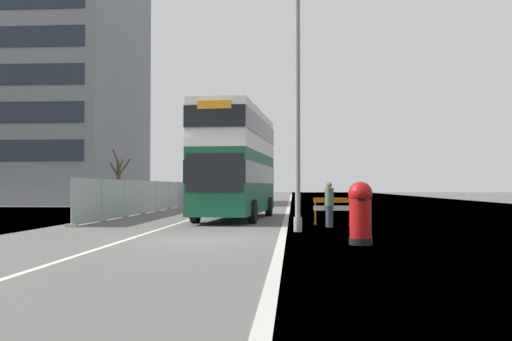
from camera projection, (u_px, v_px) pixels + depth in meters
ground at (220, 242)px, 16.65m from camera, size 140.00×280.00×0.10m
double_decker_bus at (237, 162)px, 27.56m from camera, size 3.25×10.58×5.09m
lamppost_foreground at (298, 100)px, 19.92m from camera, size 0.29×0.70×9.55m
red_pillar_postbox at (360, 210)px, 15.39m from camera, size 0.65×0.65×1.68m
roadworks_barrier at (333, 208)px, 23.20m from camera, size 1.55×0.52×1.10m
construction_site_fence at (149, 197)px, 33.91m from camera, size 0.44×24.00×1.93m
car_oncoming_near at (214, 192)px, 45.87m from camera, size 2.04×3.92×2.34m
car_receding_mid at (232, 192)px, 54.34m from camera, size 2.01×4.55×2.21m
bare_tree_far_verge_near at (119, 179)px, 46.04m from camera, size 1.74×2.18×4.57m
bare_tree_far_verge_mid at (96, 181)px, 53.00m from camera, size 3.19×3.55×3.84m
pedestrian_at_kerb at (329, 204)px, 22.02m from camera, size 0.34×0.34×1.72m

